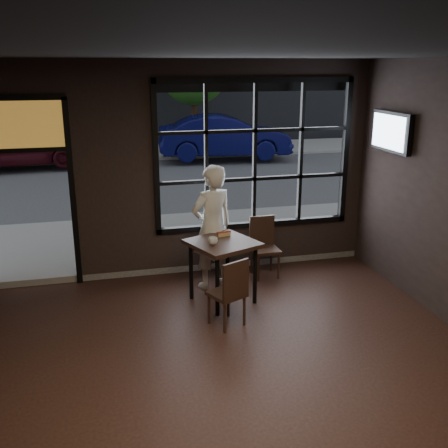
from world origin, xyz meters
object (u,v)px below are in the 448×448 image
object	(u,v)px
cafe_table	(223,271)
navy_car	(224,137)
chair_near	(227,292)
man	(212,227)

from	to	relation	value
cafe_table	navy_car	distance (m)	10.83
cafe_table	navy_car	xyz separation A→B (m)	(2.64, 10.50, 0.38)
chair_near	navy_car	size ratio (longest dim) A/B	0.21
cafe_table	man	world-z (taller)	man
chair_near	cafe_table	bearing A→B (deg)	-124.92
chair_near	navy_car	xyz separation A→B (m)	(2.75, 11.17, 0.37)
cafe_table	chair_near	distance (m)	0.68
chair_near	navy_car	world-z (taller)	navy_car
cafe_table	navy_car	world-z (taller)	navy_car
man	navy_car	bearing A→B (deg)	-124.49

